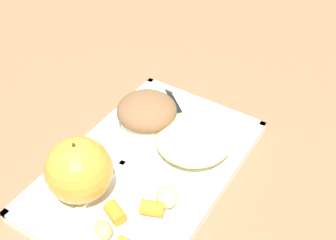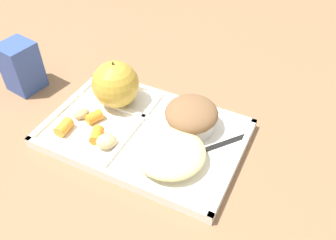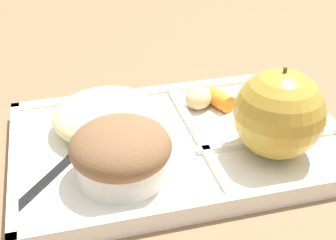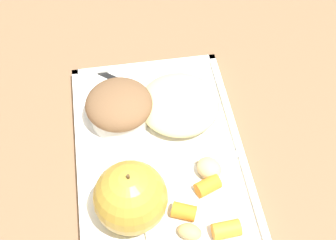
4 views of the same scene
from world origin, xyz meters
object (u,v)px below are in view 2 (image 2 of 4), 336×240
Objects in this scene: lunch_tray at (144,134)px; bran_muffin at (191,116)px; green_apple at (115,84)px; plastic_fork at (202,151)px; milk_carton at (21,67)px.

bran_muffin is (0.07, 0.05, 0.03)m from lunch_tray.
lunch_tray is 3.70× the size of green_apple.
plastic_fork is at bearing -13.02° from green_apple.
milk_carton is at bearing -172.47° from green_apple.
plastic_fork is (0.19, -0.04, -0.04)m from green_apple.
milk_carton is (-0.40, 0.02, 0.04)m from plastic_fork.
green_apple reaches higher than plastic_fork.
lunch_tray is at bearing -29.15° from green_apple.
bran_muffin reaches higher than lunch_tray.
green_apple is at bearing 16.25° from milk_carton.
lunch_tray is at bearing -146.27° from bran_muffin.
bran_muffin is at bearing 13.04° from milk_carton.
lunch_tray is at bearing 4.86° from milk_carton.
lunch_tray is 2.61× the size of plastic_fork.
lunch_tray is 0.11m from green_apple.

